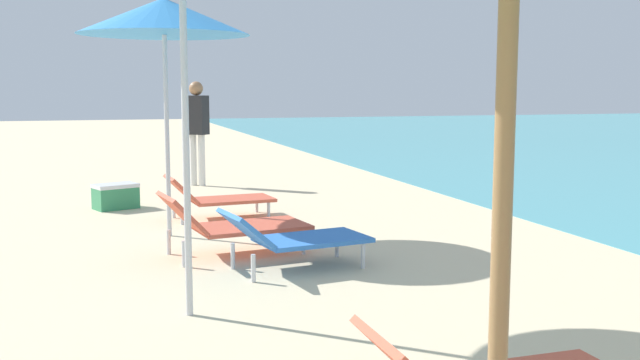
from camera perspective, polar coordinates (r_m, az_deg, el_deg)
name	(u,v)px	position (r m, az deg, el deg)	size (l,w,h in m)	color
lounger_third_shoreside	(293,237)	(6.57, -2.09, -4.46)	(1.38, 0.82, 0.57)	blue
umbrella_farthest	(164,17)	(8.14, -12.09, 12.34)	(1.84, 1.84, 2.63)	silver
lounger_farthest_shoreside	(218,197)	(9.20, -8.00, -1.32)	(1.36, 0.71, 0.56)	#D8593F
lounger_farthest_inland	(231,223)	(7.18, -6.93, -3.38)	(1.48, 0.87, 0.63)	#D8593F
person_walking_mid	(197,122)	(12.29, -9.60, 4.46)	(0.41, 0.40, 1.73)	silver
cooler_box	(116,196)	(10.23, -15.66, -1.22)	(0.65, 0.53, 0.34)	#338C59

